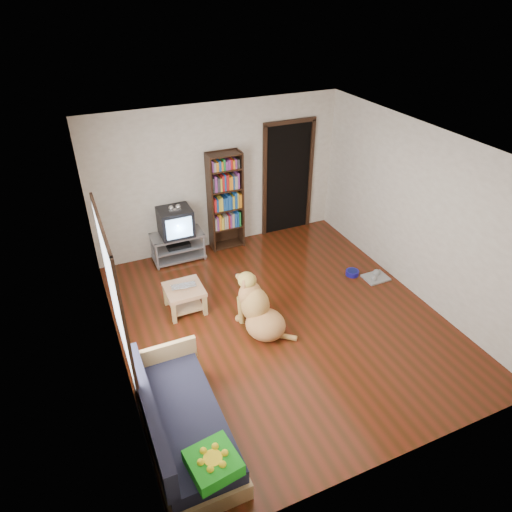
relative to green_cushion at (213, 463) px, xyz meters
name	(u,v)px	position (x,y,z in m)	size (l,w,h in m)	color
ground	(280,320)	(1.75, 2.10, -0.49)	(5.00, 5.00, 0.00)	#521C0E
ceiling	(287,148)	(1.75, 2.10, 2.11)	(5.00, 5.00, 0.00)	white
wall_back	(219,178)	(1.75, 4.60, 0.81)	(4.50, 4.50, 0.00)	silver
wall_front	(408,374)	(1.75, -0.40, 0.81)	(4.50, 4.50, 0.00)	silver
wall_left	(109,284)	(-0.50, 2.10, 0.81)	(5.00, 5.00, 0.00)	silver
wall_right	(418,213)	(4.00, 2.10, 0.81)	(5.00, 5.00, 0.00)	silver
green_cushion	(213,463)	(0.00, 0.00, 0.00)	(0.44, 0.44, 0.15)	#1D991C
laptop	(184,288)	(0.55, 2.88, -0.08)	(0.36, 0.23, 0.03)	silver
dog_bowl	(352,273)	(3.39, 2.67, -0.45)	(0.22, 0.22, 0.08)	navy
grey_rag	(376,278)	(3.69, 2.42, -0.48)	(0.40, 0.32, 0.03)	#999999
window	(114,294)	(-0.48, 1.60, 1.01)	(0.03, 1.46, 1.70)	white
doorway	(288,176)	(3.10, 4.58, 0.63)	(1.03, 0.05, 2.19)	black
tv_stand	(178,246)	(0.85, 4.35, -0.22)	(0.90, 0.45, 0.50)	#99999E
crt_tv	(175,221)	(0.85, 4.37, 0.25)	(0.55, 0.52, 0.58)	black
bookshelf	(225,196)	(1.80, 4.44, 0.51)	(0.60, 0.30, 1.80)	black
sofa	(181,424)	(-0.12, 0.72, -0.23)	(0.80, 1.80, 0.80)	tan
coffee_table	(184,294)	(0.55, 2.91, -0.21)	(0.55, 0.55, 0.40)	tan
dog	(258,311)	(1.38, 2.06, -0.17)	(0.71, 0.97, 0.87)	tan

